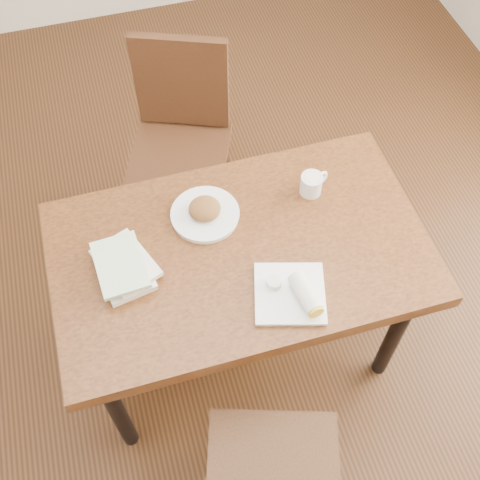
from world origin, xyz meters
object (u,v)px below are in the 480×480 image
object	(u,v)px
chair_far	(181,131)
plate_scone	(205,212)
coffee_mug	(312,183)
book_stack	(123,266)
plate_burrito	(294,294)
table	(240,261)

from	to	relation	value
chair_far	plate_scone	size ratio (longest dim) A/B	3.93
chair_far	coffee_mug	size ratio (longest dim) A/B	8.35
plate_scone	book_stack	bearing A→B (deg)	-155.38
plate_burrito	table	bearing A→B (deg)	116.44
chair_far	plate_burrito	size ratio (longest dim) A/B	3.42
plate_scone	chair_far	bearing A→B (deg)	86.36
chair_far	coffee_mug	xyz separation A→B (m)	(0.36, -0.62, 0.24)
coffee_mug	plate_burrito	world-z (taller)	coffee_mug
coffee_mug	table	bearing A→B (deg)	-152.09
chair_far	plate_burrito	xyz separation A→B (m)	(0.15, -1.02, 0.22)
table	coffee_mug	xyz separation A→B (m)	(0.32, 0.17, 0.13)
plate_burrito	plate_scone	bearing A→B (deg)	116.32
book_stack	coffee_mug	bearing A→B (deg)	11.77
plate_burrito	book_stack	world-z (taller)	plate_burrito
plate_scone	coffee_mug	world-z (taller)	coffee_mug
table	book_stack	bearing A→B (deg)	177.05
table	book_stack	size ratio (longest dim) A/B	4.83
plate_burrito	book_stack	bearing A→B (deg)	153.73
table	plate_scone	size ratio (longest dim) A/B	5.27
coffee_mug	book_stack	size ratio (longest dim) A/B	0.43
book_stack	table	bearing A→B (deg)	-2.95
chair_far	plate_scone	xyz separation A→B (m)	(-0.04, -0.63, 0.23)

